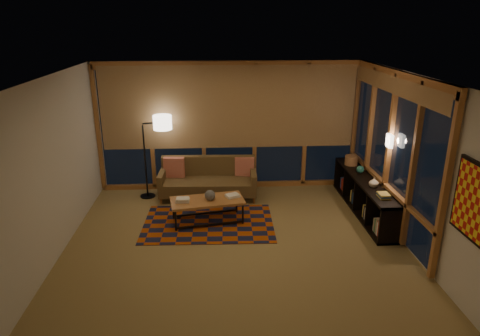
{
  "coord_description": "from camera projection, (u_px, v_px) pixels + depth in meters",
  "views": [
    {
      "loc": [
        -0.32,
        -6.29,
        3.48
      ],
      "look_at": [
        0.1,
        0.38,
        1.15
      ],
      "focal_mm": 32.0,
      "sensor_mm": 36.0,
      "label": 1
    }
  ],
  "objects": [
    {
      "name": "floor",
      "position": [
        235.0,
        241.0,
        7.09
      ],
      "size": [
        5.5,
        5.0,
        0.01
      ],
      "primitive_type": "cube",
      "color": "#A28749",
      "rests_on": "ground"
    },
    {
      "name": "ceiling",
      "position": [
        235.0,
        76.0,
        6.2
      ],
      "size": [
        5.5,
        5.0,
        0.01
      ],
      "primitive_type": "cube",
      "color": "silver",
      "rests_on": "walls"
    },
    {
      "name": "walls",
      "position": [
        235.0,
        164.0,
        6.65
      ],
      "size": [
        5.51,
        5.01,
        2.7
      ],
      "color": "beige",
      "rests_on": "floor"
    },
    {
      "name": "window_wall_back",
      "position": [
        229.0,
        127.0,
        8.94
      ],
      "size": [
        5.3,
        0.16,
        2.6
      ],
      "primitive_type": null,
      "color": "#B66E3B",
      "rests_on": "walls"
    },
    {
      "name": "window_wall_right",
      "position": [
        388.0,
        150.0,
        7.37
      ],
      "size": [
        0.16,
        3.7,
        2.6
      ],
      "primitive_type": null,
      "color": "#B66E3B",
      "rests_on": "walls"
    },
    {
      "name": "wall_art",
      "position": [
        473.0,
        201.0,
        5.03
      ],
      "size": [
        0.06,
        0.74,
        0.94
      ],
      "primitive_type": null,
      "color": "red",
      "rests_on": "walls"
    },
    {
      "name": "wall_sconce",
      "position": [
        390.0,
        141.0,
        7.16
      ],
      "size": [
        0.12,
        0.18,
        0.22
      ],
      "primitive_type": null,
      "color": "white",
      "rests_on": "walls"
    },
    {
      "name": "sofa",
      "position": [
        208.0,
        180.0,
        8.69
      ],
      "size": [
        1.97,
        0.87,
        0.79
      ],
      "primitive_type": null,
      "rotation": [
        0.0,
        0.0,
        -0.04
      ],
      "color": "brown",
      "rests_on": "floor"
    },
    {
      "name": "pillow_left",
      "position": [
        174.0,
        167.0,
        8.77
      ],
      "size": [
        0.43,
        0.17,
        0.42
      ],
      "primitive_type": null,
      "rotation": [
        0.0,
        0.0,
        -0.08
      ],
      "color": "#BC0C00",
      "rests_on": "sofa"
    },
    {
      "name": "pillow_right",
      "position": [
        245.0,
        167.0,
        8.84
      ],
      "size": [
        0.41,
        0.21,
        0.4
      ],
      "primitive_type": null,
      "rotation": [
        0.0,
        0.0,
        -0.2
      ],
      "color": "#BC0C00",
      "rests_on": "sofa"
    },
    {
      "name": "area_rug",
      "position": [
        208.0,
        223.0,
        7.69
      ],
      "size": [
        2.36,
        1.61,
        0.01
      ],
      "primitive_type": "cube",
      "rotation": [
        0.0,
        0.0,
        -0.03
      ],
      "color": "#A53E0C",
      "rests_on": "floor"
    },
    {
      "name": "coffee_table",
      "position": [
        208.0,
        211.0,
        7.7
      ],
      "size": [
        1.37,
        0.8,
        0.43
      ],
      "primitive_type": null,
      "rotation": [
        0.0,
        0.0,
        0.17
      ],
      "color": "#B66E3B",
      "rests_on": "floor"
    },
    {
      "name": "book_stack_a",
      "position": [
        183.0,
        199.0,
        7.54
      ],
      "size": [
        0.27,
        0.22,
        0.08
      ],
      "primitive_type": null,
      "rotation": [
        0.0,
        0.0,
        -0.02
      ],
      "color": "silver",
      "rests_on": "coffee_table"
    },
    {
      "name": "book_stack_b",
      "position": [
        233.0,
        196.0,
        7.75
      ],
      "size": [
        0.28,
        0.26,
        0.05
      ],
      "primitive_type": null,
      "rotation": [
        0.0,
        0.0,
        0.42
      ],
      "color": "silver",
      "rests_on": "coffee_table"
    },
    {
      "name": "ceramic_pot",
      "position": [
        210.0,
        195.0,
        7.58
      ],
      "size": [
        0.23,
        0.23,
        0.19
      ],
      "primitive_type": "sphere",
      "rotation": [
        0.0,
        0.0,
        0.26
      ],
      "color": "black",
      "rests_on": "coffee_table"
    },
    {
      "name": "floor_lamp",
      "position": [
        145.0,
        158.0,
        8.59
      ],
      "size": [
        0.64,
        0.49,
        1.7
      ],
      "primitive_type": null,
      "rotation": [
        0.0,
        0.0,
        0.23
      ],
      "color": "black",
      "rests_on": "floor"
    },
    {
      "name": "bookshelf",
      "position": [
        364.0,
        195.0,
        8.08
      ],
      "size": [
        0.4,
        2.64,
        0.66
      ],
      "primitive_type": null,
      "color": "black",
      "rests_on": "floor"
    },
    {
      "name": "basket",
      "position": [
        351.0,
        160.0,
        8.72
      ],
      "size": [
        0.26,
        0.26,
        0.19
      ],
      "primitive_type": "cylinder",
      "rotation": [
        0.0,
        0.0,
        -0.04
      ],
      "color": "#A8754E",
      "rests_on": "bookshelf"
    },
    {
      "name": "teal_bowl",
      "position": [
        360.0,
        169.0,
        8.25
      ],
      "size": [
        0.17,
        0.17,
        0.15
      ],
      "primitive_type": "sphere",
      "rotation": [
        0.0,
        0.0,
        0.13
      ],
      "color": "#216558",
      "rests_on": "bookshelf"
    },
    {
      "name": "vase",
      "position": [
        374.0,
        182.0,
        7.56
      ],
      "size": [
        0.21,
        0.21,
        0.18
      ],
      "primitive_type": "imported",
      "rotation": [
        0.0,
        0.0,
        -0.24
      ],
      "color": "#C2B095",
      "rests_on": "bookshelf"
    },
    {
      "name": "shelf_book_stack",
      "position": [
        384.0,
        196.0,
        7.13
      ],
      "size": [
        0.2,
        0.25,
        0.07
      ],
      "primitive_type": null,
      "rotation": [
        0.0,
        0.0,
        -0.18
      ],
      "color": "silver",
      "rests_on": "bookshelf"
    }
  ]
}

